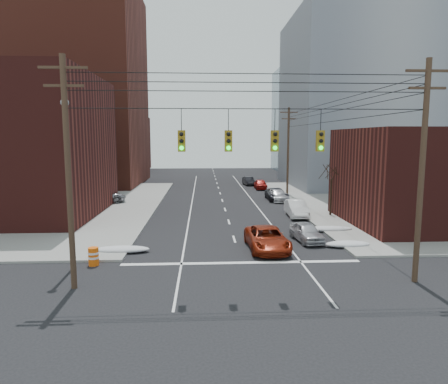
{
  "coord_description": "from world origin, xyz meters",
  "views": [
    {
      "loc": [
        -2.2,
        -15.94,
        7.25
      ],
      "look_at": [
        -0.57,
        15.25,
        3.0
      ],
      "focal_mm": 32.0,
      "sensor_mm": 36.0,
      "label": 1
    }
  ],
  "objects": [
    {
      "name": "parked_car_f",
      "position": [
        4.8,
        45.11,
        0.64
      ],
      "size": [
        1.73,
        4.02,
        1.29
      ],
      "primitive_type": "imported",
      "rotation": [
        0.0,
        0.0,
        0.1
      ],
      "color": "black",
      "rests_on": "ground"
    },
    {
      "name": "traffic_signals",
      "position": [
        0.1,
        2.97,
        7.17
      ],
      "size": [
        17.0,
        0.42,
        2.02
      ],
      "color": "black",
      "rests_on": "ground"
    },
    {
      "name": "street_light",
      "position": [
        -9.5,
        6.0,
        5.54
      ],
      "size": [
        0.44,
        0.44,
        9.32
      ],
      "color": "gray",
      "rests_on": "ground"
    },
    {
      "name": "lot_car_b",
      "position": [
        -13.56,
        27.91,
        0.93
      ],
      "size": [
        6.19,
        4.67,
        1.56
      ],
      "primitive_type": "imported",
      "rotation": [
        0.0,
        0.0,
        1.99
      ],
      "color": "#A7A7AC",
      "rests_on": "sidewalk_nw"
    },
    {
      "name": "lot_car_c",
      "position": [
        -18.04,
        25.98,
        0.94
      ],
      "size": [
        5.85,
        4.09,
        1.57
      ],
      "primitive_type": "imported",
      "rotation": [
        0.0,
        0.0,
        1.18
      ],
      "color": "black",
      "rests_on": "sidewalk_nw"
    },
    {
      "name": "parked_car_a",
      "position": [
        5.06,
        11.21,
        0.66
      ],
      "size": [
        2.01,
        4.04,
        1.32
      ],
      "primitive_type": "imported",
      "rotation": [
        0.0,
        0.0,
        0.12
      ],
      "color": "#B5B5BA",
      "rests_on": "ground"
    },
    {
      "name": "ground",
      "position": [
        0.0,
        0.0,
        0.0
      ],
      "size": [
        160.0,
        160.0,
        0.0
      ],
      "primitive_type": "plane",
      "color": "black",
      "rests_on": "ground"
    },
    {
      "name": "parked_car_d",
      "position": [
        6.4,
        29.28,
        0.66
      ],
      "size": [
        2.2,
        4.68,
        1.32
      ],
      "primitive_type": "imported",
      "rotation": [
        0.0,
        0.0,
        0.08
      ],
      "color": "silver",
      "rests_on": "ground"
    },
    {
      "name": "building_brick_tall",
      "position": [
        -24.0,
        48.0,
        15.0
      ],
      "size": [
        24.0,
        20.0,
        30.0
      ],
      "primitive_type": "cube",
      "color": "maroon",
      "rests_on": "ground"
    },
    {
      "name": "building_storefront",
      "position": [
        18.0,
        16.0,
        4.0
      ],
      "size": [
        16.0,
        12.0,
        8.0
      ],
      "primitive_type": "cube",
      "color": "#471815",
      "rests_on": "ground"
    },
    {
      "name": "snow_nw",
      "position": [
        -7.4,
        9.0,
        0.21
      ],
      "size": [
        3.5,
        1.08,
        0.42
      ],
      "primitive_type": "ellipsoid",
      "color": "silver",
      "rests_on": "ground"
    },
    {
      "name": "parked_car_e",
      "position": [
        5.95,
        40.05,
        0.69
      ],
      "size": [
        1.7,
        4.1,
        1.39
      ],
      "primitive_type": "imported",
      "rotation": [
        0.0,
        0.0,
        -0.02
      ],
      "color": "#9B120E",
      "rests_on": "ground"
    },
    {
      "name": "lot_car_d",
      "position": [
        -19.28,
        27.85,
        0.92
      ],
      "size": [
        4.87,
        3.43,
        1.54
      ],
      "primitive_type": "imported",
      "rotation": [
        0.0,
        0.0,
        1.97
      ],
      "color": "#B4B3B8",
      "rests_on": "sidewalk_nw"
    },
    {
      "name": "utility_pole_left",
      "position": [
        -8.5,
        3.0,
        5.78
      ],
      "size": [
        2.2,
        0.28,
        11.0
      ],
      "color": "#473323",
      "rests_on": "ground"
    },
    {
      "name": "building_office",
      "position": [
        22.0,
        44.0,
        12.5
      ],
      "size": [
        22.0,
        20.0,
        25.0
      ],
      "primitive_type": "cube",
      "color": "gray",
      "rests_on": "ground"
    },
    {
      "name": "lot_car_a",
      "position": [
        -15.31,
        21.79,
        0.87
      ],
      "size": [
        4.63,
        2.65,
        1.44
      ],
      "primitive_type": "imported",
      "rotation": [
        0.0,
        0.0,
        1.84
      ],
      "color": "silver",
      "rests_on": "sidewalk_nw"
    },
    {
      "name": "parked_car_c",
      "position": [
        6.4,
        29.91,
        0.68
      ],
      "size": [
        2.27,
        4.9,
        1.36
      ],
      "primitive_type": "imported",
      "rotation": [
        0.0,
        0.0,
        -0.0
      ],
      "color": "black",
      "rests_on": "ground"
    },
    {
      "name": "snow_ne",
      "position": [
        7.4,
        9.5,
        0.21
      ],
      "size": [
        3.0,
        1.08,
        0.42
      ],
      "primitive_type": "ellipsoid",
      "color": "silver",
      "rests_on": "ground"
    },
    {
      "name": "bare_tree",
      "position": [
        9.59,
        20.0,
        2.32
      ],
      "size": [
        2.09,
        2.2,
        4.93
      ],
      "color": "black",
      "rests_on": "ground"
    },
    {
      "name": "red_pickup",
      "position": [
        1.93,
        9.23,
        0.73
      ],
      "size": [
        2.63,
        5.36,
        1.47
      ],
      "primitive_type": "imported",
      "rotation": [
        0.0,
        0.0,
        0.04
      ],
      "color": "maroon",
      "rests_on": "ground"
    },
    {
      "name": "building_glass",
      "position": [
        24.0,
        70.0,
        11.0
      ],
      "size": [
        20.0,
        18.0,
        22.0
      ],
      "primitive_type": "cube",
      "color": "gray",
      "rests_on": "ground"
    },
    {
      "name": "snow_east_far",
      "position": [
        7.4,
        14.0,
        0.21
      ],
      "size": [
        4.0,
        1.08,
        0.42
      ],
      "primitive_type": "ellipsoid",
      "color": "silver",
      "rests_on": "ground"
    },
    {
      "name": "utility_pole_far",
      "position": [
        8.5,
        34.0,
        5.78
      ],
      "size": [
        2.2,
        0.28,
        11.0
      ],
      "color": "#473323",
      "rests_on": "ground"
    },
    {
      "name": "utility_pole_right",
      "position": [
        8.5,
        3.0,
        5.78
      ],
      "size": [
        2.2,
        0.28,
        11.0
      ],
      "color": "#473323",
      "rests_on": "ground"
    },
    {
      "name": "building_brick_far",
      "position": [
        -26.0,
        74.0,
        6.0
      ],
      "size": [
        22.0,
        18.0,
        12.0
      ],
      "primitive_type": "cube",
      "color": "#471815",
      "rests_on": "ground"
    },
    {
      "name": "parked_car_b",
      "position": [
        6.4,
        20.0,
        0.76
      ],
      "size": [
        1.77,
        4.65,
        1.52
      ],
      "primitive_type": "imported",
      "rotation": [
        0.0,
        0.0,
        -0.04
      ],
      "color": "white",
      "rests_on": "ground"
    },
    {
      "name": "construction_barrel",
      "position": [
        -8.5,
        6.5,
        0.54
      ],
      "size": [
        0.75,
        0.75,
        1.04
      ],
      "rotation": [
        0.0,
        0.0,
        -0.31
      ],
      "color": "#E8590C",
      "rests_on": "ground"
    }
  ]
}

